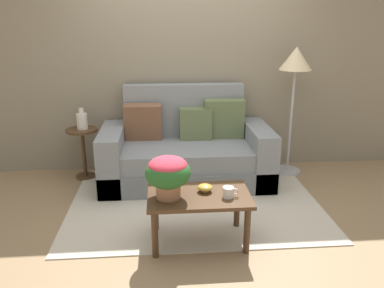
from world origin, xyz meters
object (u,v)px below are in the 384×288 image
at_px(side_table, 83,144).
at_px(couch, 186,153).
at_px(snack_bowl, 205,188).
at_px(table_vase, 82,121).
at_px(floor_lamp, 295,70).
at_px(coffee_table, 199,202).
at_px(coffee_mug, 229,192).
at_px(potted_plant, 168,173).

bearing_deg(side_table, couch, -7.55).
relative_size(side_table, snack_bowl, 4.80).
bearing_deg(table_vase, couch, -7.35).
relative_size(side_table, floor_lamp, 0.40).
distance_m(couch, coffee_table, 1.33).
relative_size(floor_lamp, snack_bowl, 12.08).
height_order(floor_lamp, snack_bowl, floor_lamp).
distance_m(floor_lamp, coffee_mug, 2.00).
bearing_deg(side_table, snack_bowl, -48.57).
xyz_separation_m(potted_plant, table_vase, (-0.95, 1.52, 0.05)).
bearing_deg(table_vase, snack_bowl, -48.77).
height_order(coffee_table, snack_bowl, snack_bowl).
bearing_deg(snack_bowl, table_vase, 131.23).
bearing_deg(table_vase, coffee_table, -50.97).
distance_m(floor_lamp, potted_plant, 2.20).
height_order(side_table, snack_bowl, side_table).
distance_m(couch, coffee_mug, 1.43).
bearing_deg(side_table, potted_plant, -57.61).
relative_size(couch, potted_plant, 5.24).
relative_size(coffee_table, side_table, 1.40).
bearing_deg(table_vase, potted_plant, -57.90).
bearing_deg(couch, coffee_mug, -79.84).
xyz_separation_m(coffee_table, side_table, (-1.22, 1.49, 0.05)).
distance_m(coffee_table, potted_plant, 0.38).
xyz_separation_m(snack_bowl, table_vase, (-1.26, 1.44, 0.23)).
relative_size(coffee_table, potted_plant, 2.32).
distance_m(coffee_table, floor_lamp, 2.12).
bearing_deg(coffee_mug, snack_bowl, 146.68).
distance_m(potted_plant, table_vase, 1.79).
distance_m(side_table, coffee_mug, 2.14).
bearing_deg(table_vase, coffee_mug, -47.23).
xyz_separation_m(couch, potted_plant, (-0.24, -1.36, 0.32)).
xyz_separation_m(coffee_mug, snack_bowl, (-0.18, 0.12, -0.01)).
xyz_separation_m(coffee_table, coffee_mug, (0.23, -0.07, 0.11)).
bearing_deg(side_table, coffee_mug, -47.05).
relative_size(couch, coffee_table, 2.26).
xyz_separation_m(floor_lamp, table_vase, (-2.45, 0.03, -0.56)).
distance_m(coffee_mug, snack_bowl, 0.21).
bearing_deg(snack_bowl, potted_plant, -165.48).
relative_size(couch, side_table, 3.17).
distance_m(coffee_table, coffee_mug, 0.27).
bearing_deg(coffee_mug, couch, 100.16).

